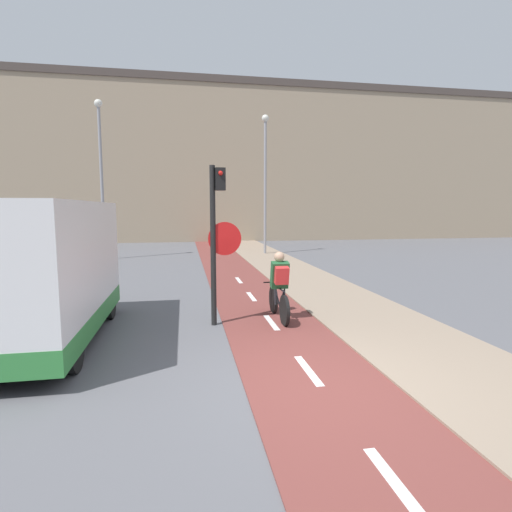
{
  "coord_description": "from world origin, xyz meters",
  "views": [
    {
      "loc": [
        -1.74,
        -4.86,
        2.36
      ],
      "look_at": [
        0.0,
        4.8,
        1.2
      ],
      "focal_mm": 28.0,
      "sensor_mm": 36.0,
      "label": 1
    }
  ],
  "objects_px": {
    "traffic_light_pole": "(217,228)",
    "van": "(38,275)",
    "street_lamp_far": "(101,164)",
    "street_lamp_sidewalk": "(265,171)",
    "cyclist_near": "(279,287)"
  },
  "relations": [
    {
      "from": "traffic_light_pole",
      "to": "street_lamp_sidewalk",
      "type": "bearing_deg",
      "value": 74.22
    },
    {
      "from": "traffic_light_pole",
      "to": "van",
      "type": "relative_size",
      "value": 0.72
    },
    {
      "from": "street_lamp_far",
      "to": "cyclist_near",
      "type": "bearing_deg",
      "value": -63.78
    },
    {
      "from": "street_lamp_far",
      "to": "van",
      "type": "xyz_separation_m",
      "value": [
        1.18,
        -12.19,
        -3.18
      ]
    },
    {
      "from": "traffic_light_pole",
      "to": "cyclist_near",
      "type": "relative_size",
      "value": 1.93
    },
    {
      "from": "cyclist_near",
      "to": "van",
      "type": "xyz_separation_m",
      "value": [
        -4.48,
        -0.71,
        0.52
      ]
    },
    {
      "from": "street_lamp_far",
      "to": "street_lamp_sidewalk",
      "type": "bearing_deg",
      "value": 5.5
    },
    {
      "from": "van",
      "to": "street_lamp_sidewalk",
      "type": "bearing_deg",
      "value": 62.8
    },
    {
      "from": "traffic_light_pole",
      "to": "cyclist_near",
      "type": "distance_m",
      "value": 1.84
    },
    {
      "from": "traffic_light_pole",
      "to": "cyclist_near",
      "type": "bearing_deg",
      "value": 5.43
    },
    {
      "from": "street_lamp_far",
      "to": "cyclist_near",
      "type": "height_order",
      "value": "street_lamp_far"
    },
    {
      "from": "street_lamp_sidewalk",
      "to": "traffic_light_pole",
      "type": "bearing_deg",
      "value": -105.78
    },
    {
      "from": "street_lamp_far",
      "to": "cyclist_near",
      "type": "xyz_separation_m",
      "value": [
        5.66,
        -11.49,
        -3.7
      ]
    },
    {
      "from": "traffic_light_pole",
      "to": "street_lamp_far",
      "type": "height_order",
      "value": "street_lamp_far"
    },
    {
      "from": "street_lamp_far",
      "to": "street_lamp_sidewalk",
      "type": "relative_size",
      "value": 1.03
    }
  ]
}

